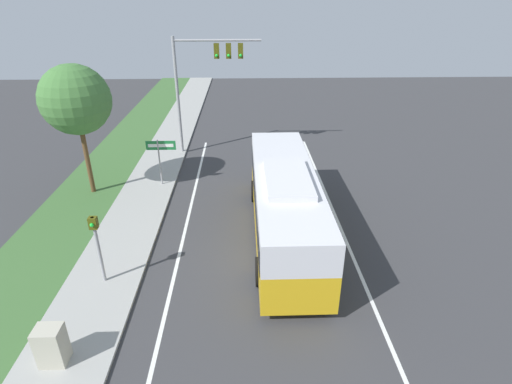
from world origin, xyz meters
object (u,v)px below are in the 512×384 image
object	(u,v)px
street_sign	(160,153)
utility_cabinet	(51,346)
bus	(284,200)
signal_gantry	(203,71)
pedestrian_signal	(97,239)

from	to	relation	value
street_sign	utility_cabinet	distance (m)	12.27
bus	utility_cabinet	distance (m)	10.02
signal_gantry	bus	bearing A→B (deg)	-68.55
street_sign	utility_cabinet	bearing A→B (deg)	-94.80
street_sign	utility_cabinet	world-z (taller)	street_sign
signal_gantry	utility_cabinet	world-z (taller)	signal_gantry
bus	pedestrian_signal	size ratio (longest dim) A/B	3.84
utility_cabinet	street_sign	bearing A→B (deg)	85.20
utility_cabinet	pedestrian_signal	bearing A→B (deg)	85.38
bus	street_sign	distance (m)	8.26
bus	utility_cabinet	bearing A→B (deg)	-137.03
pedestrian_signal	street_sign	size ratio (longest dim) A/B	1.04
pedestrian_signal	street_sign	world-z (taller)	pedestrian_signal
pedestrian_signal	utility_cabinet	world-z (taller)	pedestrian_signal
bus	street_sign	world-z (taller)	bus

